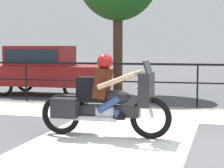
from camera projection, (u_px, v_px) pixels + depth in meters
ground_plane at (178, 147)px, 7.21m from camera, size 120.00×120.00×0.00m
sidewalk_band at (193, 115)px, 10.49m from camera, size 44.00×2.40×0.01m
crosswalk_band at (106, 145)px, 7.31m from camera, size 2.76×6.00×0.01m
fence_railing at (198, 73)px, 11.87m from camera, size 36.00×0.05×1.19m
motorcycle at (104, 100)px, 7.98m from camera, size 2.47×0.76×1.52m
parked_car at (44, 67)px, 14.82m from camera, size 3.92×1.75×1.67m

